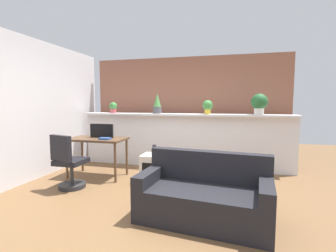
% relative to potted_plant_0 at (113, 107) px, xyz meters
% --- Properties ---
extents(ground_plane, '(12.00, 12.00, 0.00)m').
position_rel_potted_plant_0_xyz_m(ground_plane, '(1.64, -1.97, -1.32)').
color(ground_plane, brown).
extents(divider_wall, '(4.60, 0.16, 1.15)m').
position_rel_potted_plant_0_xyz_m(divider_wall, '(1.64, 0.03, -0.75)').
color(divider_wall, silver).
rests_on(divider_wall, ground).
extents(plant_shelf, '(4.60, 0.38, 0.04)m').
position_rel_potted_plant_0_xyz_m(plant_shelf, '(1.64, -0.01, -0.15)').
color(plant_shelf, silver).
rests_on(plant_shelf, divider_wall).
extents(brick_wall_behind, '(4.60, 0.10, 2.50)m').
position_rel_potted_plant_0_xyz_m(brick_wall_behind, '(1.64, 0.63, -0.07)').
color(brick_wall_behind, '#935B47').
rests_on(brick_wall_behind, ground).
extents(side_wall_left, '(0.12, 4.40, 2.60)m').
position_rel_potted_plant_0_xyz_m(side_wall_left, '(-0.91, -1.57, -0.02)').
color(side_wall_left, silver).
rests_on(side_wall_left, ground).
extents(potted_plant_0, '(0.18, 0.18, 0.25)m').
position_rel_potted_plant_0_xyz_m(potted_plant_0, '(0.00, 0.00, 0.00)').
color(potted_plant_0, '#B7474C').
rests_on(potted_plant_0, plant_shelf).
extents(potted_plant_1, '(0.19, 0.19, 0.44)m').
position_rel_potted_plant_0_xyz_m(potted_plant_1, '(1.08, -0.03, 0.07)').
color(potted_plant_1, '#4C4C51').
rests_on(potted_plant_1, plant_shelf).
extents(potted_plant_2, '(0.21, 0.21, 0.29)m').
position_rel_potted_plant_0_xyz_m(potted_plant_2, '(2.18, -0.03, 0.03)').
color(potted_plant_2, gold).
rests_on(potted_plant_2, plant_shelf).
extents(potted_plant_3, '(0.32, 0.32, 0.42)m').
position_rel_potted_plant_0_xyz_m(potted_plant_3, '(3.20, -0.02, 0.10)').
color(potted_plant_3, silver).
rests_on(potted_plant_3, plant_shelf).
extents(desk, '(1.10, 0.60, 0.75)m').
position_rel_potted_plant_0_xyz_m(desk, '(0.17, -1.04, -0.66)').
color(desk, brown).
rests_on(desk, ground).
extents(tv_monitor, '(0.48, 0.04, 0.27)m').
position_rel_potted_plant_0_xyz_m(tv_monitor, '(0.23, -0.96, -0.44)').
color(tv_monitor, black).
rests_on(tv_monitor, desk).
extents(office_chair, '(0.49, 0.50, 0.91)m').
position_rel_potted_plant_0_xyz_m(office_chair, '(0.08, -1.77, -0.93)').
color(office_chair, '#262628').
rests_on(office_chair, ground).
extents(side_cube_shelf, '(0.40, 0.41, 0.50)m').
position_rel_potted_plant_0_xyz_m(side_cube_shelf, '(1.32, -1.09, -1.07)').
color(side_cube_shelf, silver).
rests_on(side_cube_shelf, ground).
extents(vase_on_shelf, '(0.07, 0.07, 0.17)m').
position_rel_potted_plant_0_xyz_m(vase_on_shelf, '(1.33, -1.03, -0.74)').
color(vase_on_shelf, '#2D2D33').
rests_on(vase_on_shelf, side_cube_shelf).
extents(book_on_desk, '(0.20, 0.13, 0.04)m').
position_rel_potted_plant_0_xyz_m(book_on_desk, '(0.42, -1.17, -0.55)').
color(book_on_desk, '#2D4C8C').
rests_on(book_on_desk, desk).
extents(couch, '(1.63, 0.93, 0.80)m').
position_rel_potted_plant_0_xyz_m(couch, '(2.36, -2.27, -1.04)').
color(couch, black).
rests_on(couch, ground).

